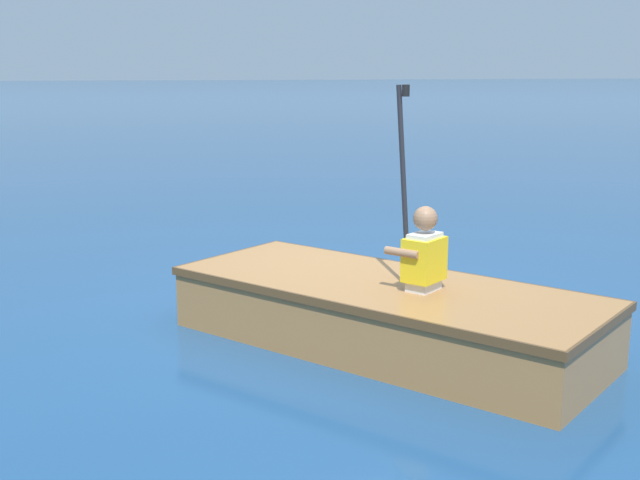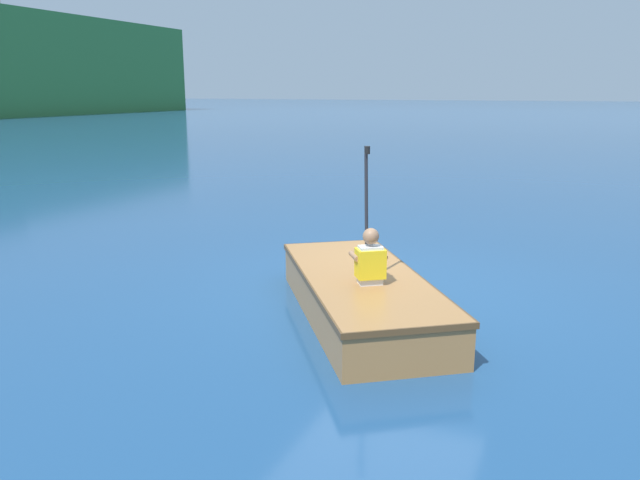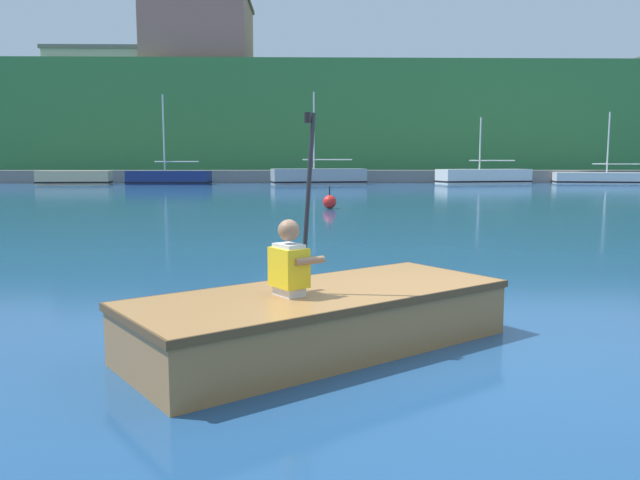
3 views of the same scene
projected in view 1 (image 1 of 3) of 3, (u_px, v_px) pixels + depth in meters
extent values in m
plane|color=navy|center=(333.00, 309.00, 6.81)|extent=(300.00, 300.00, 0.00)
cube|color=#A3703D|center=(385.00, 314.00, 5.86)|extent=(3.26, 2.80, 0.48)
cube|color=brown|center=(386.00, 287.00, 5.81)|extent=(3.32, 2.85, 0.06)
cube|color=brown|center=(386.00, 288.00, 5.82)|extent=(2.78, 2.37, 0.02)
cone|color=#A3703D|center=(235.00, 279.00, 6.75)|extent=(0.59, 0.59, 0.43)
cube|color=#A3703D|center=(414.00, 295.00, 5.68)|extent=(0.79, 1.03, 0.03)
cube|color=silver|center=(424.00, 262.00, 5.58)|extent=(0.27, 0.29, 0.41)
cube|color=yellow|center=(424.00, 259.00, 5.57)|extent=(0.34, 0.36, 0.31)
sphere|color=#997051|center=(425.00, 218.00, 5.51)|extent=(0.17, 0.17, 0.17)
cylinder|color=#997051|center=(424.00, 245.00, 5.73)|extent=(0.24, 0.20, 0.06)
cylinder|color=#997051|center=(402.00, 253.00, 5.50)|extent=(0.24, 0.20, 0.06)
cylinder|color=#232328|center=(404.00, 186.00, 5.58)|extent=(0.14, 0.12, 1.39)
cylinder|color=black|center=(406.00, 91.00, 5.44)|extent=(0.05, 0.05, 0.08)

